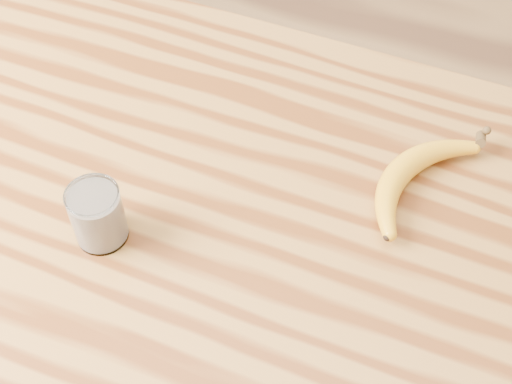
% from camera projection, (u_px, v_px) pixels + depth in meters
% --- Properties ---
extents(table, '(1.20, 0.80, 0.90)m').
position_uv_depth(table, '(243.00, 259.00, 1.11)').
color(table, olive).
rests_on(table, ground).
extents(smoothie_glass, '(0.07, 0.07, 0.09)m').
position_uv_depth(smoothie_glass, '(97.00, 215.00, 0.95)').
color(smoothie_glass, white).
rests_on(smoothie_glass, table).
extents(banana, '(0.22, 0.34, 0.04)m').
position_uv_depth(banana, '(402.00, 169.00, 1.03)').
color(banana, orange).
rests_on(banana, table).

